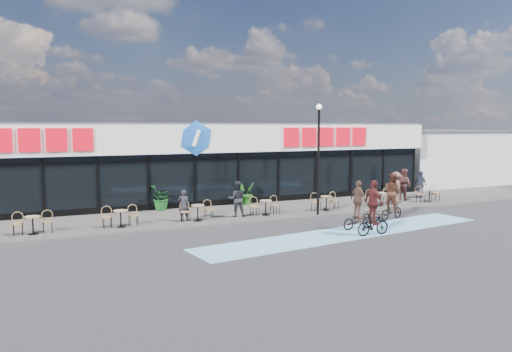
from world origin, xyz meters
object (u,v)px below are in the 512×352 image
(potted_plant_right, at_px, (241,193))
(pedestrian_c, at_px, (396,188))
(cyclist_a, at_px, (358,210))
(cyclist_b, at_px, (392,200))
(patron_left, at_px, (184,205))
(patron_right, at_px, (237,199))
(lamp_post, at_px, (319,150))
(potted_plant_left, at_px, (161,198))
(pedestrian_b, at_px, (404,184))
(potted_plant_mid, at_px, (249,193))
(pedestrian_a, at_px, (420,184))

(potted_plant_right, distance_m, pedestrian_c, 8.68)
(potted_plant_right, relative_size, cyclist_a, 0.61)
(pedestrian_c, relative_size, cyclist_b, 0.81)
(patron_left, bearing_deg, patron_right, -160.51)
(lamp_post, relative_size, cyclist_a, 2.54)
(potted_plant_left, relative_size, potted_plant_right, 1.00)
(cyclist_a, bearing_deg, potted_plant_right, 106.74)
(potted_plant_left, xyz_separation_m, cyclist_b, (9.49, -6.58, 0.19))
(pedestrian_b, xyz_separation_m, pedestrian_c, (-1.37, -0.93, -0.03))
(patron_right, bearing_deg, potted_plant_right, -97.80)
(pedestrian_b, bearing_deg, potted_plant_mid, 70.61)
(lamp_post, bearing_deg, cyclist_a, -90.14)
(lamp_post, bearing_deg, patron_left, 169.71)
(lamp_post, height_order, potted_plant_left, lamp_post)
(cyclist_a, height_order, cyclist_b, cyclist_b)
(lamp_post, relative_size, patron_right, 3.12)
(potted_plant_right, bearing_deg, patron_right, -115.88)
(potted_plant_left, bearing_deg, patron_right, -49.29)
(cyclist_a, bearing_deg, potted_plant_left, 130.90)
(patron_right, height_order, pedestrian_a, patron_right)
(lamp_post, distance_m, potted_plant_mid, 5.36)
(patron_right, height_order, cyclist_a, cyclist_a)
(pedestrian_b, bearing_deg, patron_right, 89.69)
(potted_plant_left, bearing_deg, lamp_post, -33.41)
(pedestrian_b, bearing_deg, pedestrian_a, -84.56)
(lamp_post, distance_m, pedestrian_b, 7.82)
(pedestrian_c, bearing_deg, potted_plant_left, -49.75)
(patron_left, relative_size, pedestrian_a, 0.89)
(patron_right, relative_size, cyclist_a, 0.81)
(cyclist_a, bearing_deg, cyclist_b, 22.88)
(potted_plant_left, bearing_deg, pedestrian_a, -7.39)
(patron_left, distance_m, pedestrian_c, 12.27)
(lamp_post, distance_m, cyclist_b, 4.22)
(lamp_post, relative_size, patron_left, 3.75)
(pedestrian_c, bearing_deg, patron_right, -34.68)
(lamp_post, height_order, potted_plant_right, lamp_post)
(potted_plant_right, xyz_separation_m, patron_left, (-4.16, -3.13, 0.08))
(potted_plant_left, bearing_deg, potted_plant_right, -1.73)
(cyclist_b, bearing_deg, pedestrian_b, 44.13)
(cyclist_a, bearing_deg, lamp_post, 89.86)
(patron_right, relative_size, cyclist_b, 0.78)
(pedestrian_a, xyz_separation_m, cyclist_b, (-5.96, -4.58, 0.03))
(patron_right, bearing_deg, lamp_post, -177.85)
(pedestrian_a, bearing_deg, potted_plant_mid, -100.76)
(lamp_post, height_order, cyclist_a, lamp_post)
(patron_right, bearing_deg, pedestrian_c, -161.35)
(patron_left, xyz_separation_m, pedestrian_a, (15.18, 1.26, 0.09))
(patron_left, bearing_deg, pedestrian_a, -154.17)
(pedestrian_a, height_order, cyclist_a, cyclist_a)
(potted_plant_right, distance_m, patron_right, 3.57)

